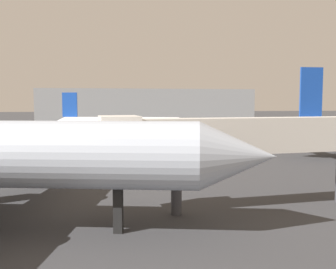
{
  "coord_description": "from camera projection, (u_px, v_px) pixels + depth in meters",
  "views": [
    {
      "loc": [
        -2.44,
        -8.8,
        7.33
      ],
      "look_at": [
        7.35,
        51.34,
        2.17
      ],
      "focal_mm": 40.61,
      "sensor_mm": 36.0,
      "label": 1
    }
  ],
  "objects": [
    {
      "name": "terminal_building",
      "position": [
        146.0,
        106.0,
        140.63
      ],
      "size": [
        75.63,
        22.59,
        12.03
      ],
      "primitive_type": "cube",
      "color": "#999EA3",
      "rests_on": "ground_plane"
    },
    {
      "name": "jet_bridge",
      "position": [
        237.0,
        138.0,
        25.51
      ],
      "size": [
        20.21,
        4.0,
        6.5
      ],
      "rotation": [
        0.0,
        0.0,
        -3.05
      ],
      "color": "silver",
      "rests_on": "ground_plane"
    },
    {
      "name": "airplane_far_left",
      "position": [
        120.0,
        126.0,
        66.2
      ],
      "size": [
        26.94,
        19.87,
        9.06
      ],
      "rotation": [
        0.0,
        0.0,
        -0.25
      ],
      "color": "white",
      "rests_on": "ground_plane"
    }
  ]
}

